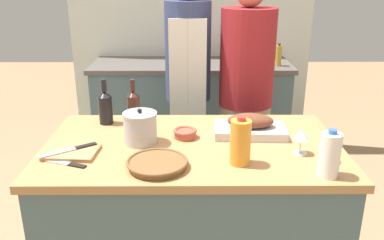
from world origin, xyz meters
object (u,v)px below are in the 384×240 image
object	(u,v)px
wicker_basket	(157,163)
stand_mixer	(232,47)
mixing_bowl	(185,133)
knife_chef	(71,149)
juice_jug	(240,142)
wine_glass_right	(328,142)
wine_bottle_dark	(134,106)
person_cook_aproned	(188,81)
stock_pot	(140,128)
roasting_pan	(250,127)
person_cook_guest	(246,89)
cutting_board	(72,152)
wine_bottle_green	(105,106)
wine_glass_left	(301,135)
condiment_bottle_tall	(279,56)
knife_paring	(66,163)
milk_jug	(330,155)
condiment_bottle_short	(172,51)

from	to	relation	value
wicker_basket	stand_mixer	bearing A→B (deg)	75.30
mixing_bowl	knife_chef	bearing A→B (deg)	-160.43
juice_jug	wine_glass_right	bearing A→B (deg)	3.34
wine_bottle_dark	person_cook_aproned	xyz separation A→B (m)	(0.31, 0.61, -0.01)
stock_pot	person_cook_aproned	distance (m)	0.94
roasting_pan	person_cook_guest	distance (m)	0.75
cutting_board	person_cook_aproned	bearing A→B (deg)	62.04
wine_bottle_green	knife_chef	xyz separation A→B (m)	(-0.09, -0.41, -0.08)
wine_bottle_dark	wine_glass_right	distance (m)	1.09
mixing_bowl	wine_glass_left	world-z (taller)	wine_glass_left
wicker_basket	mixing_bowl	bearing A→B (deg)	70.73
roasting_pan	wine_glass_right	world-z (taller)	wine_glass_right
mixing_bowl	wine_bottle_green	xyz separation A→B (m)	(-0.46, 0.22, 0.08)
condiment_bottle_tall	wicker_basket	bearing A→B (deg)	-116.74
wine_glass_left	person_cook_guest	xyz separation A→B (m)	(-0.13, 0.99, -0.05)
mixing_bowl	wine_glass_right	bearing A→B (deg)	-23.39
roasting_pan	wine_glass_left	xyz separation A→B (m)	(0.21, -0.24, 0.05)
condiment_bottle_tall	knife_paring	bearing A→B (deg)	-126.99
wicker_basket	condiment_bottle_tall	world-z (taller)	condiment_bottle_tall
wicker_basket	knife_paring	xyz separation A→B (m)	(-0.42, 0.04, -0.02)
cutting_board	juice_jug	size ratio (longest dim) A/B	1.13
wine_glass_left	wine_glass_right	bearing A→B (deg)	-39.58
mixing_bowl	milk_jug	xyz separation A→B (m)	(0.62, -0.43, 0.07)
mixing_bowl	person_cook_guest	size ratio (longest dim) A/B	0.07
milk_jug	condiment_bottle_tall	distance (m)	1.88
wine_glass_left	person_cook_aproned	bearing A→B (deg)	117.48
wine_glass_right	stand_mixer	distance (m)	1.93
wine_bottle_dark	wine_glass_right	size ratio (longest dim) A/B	2.02
mixing_bowl	milk_jug	bearing A→B (deg)	-34.51
roasting_pan	milk_jug	distance (m)	0.54
wine_bottle_dark	knife_chef	bearing A→B (deg)	-120.15
condiment_bottle_short	wicker_basket	bearing A→B (deg)	-89.50
milk_jug	condiment_bottle_tall	xyz separation A→B (m)	(0.16, 1.87, 0.05)
knife_paring	stand_mixer	distance (m)	2.16
knife_paring	knife_chef	bearing A→B (deg)	94.48
stock_pot	wine_bottle_green	xyz separation A→B (m)	(-0.23, 0.28, 0.02)
stock_pot	condiment_bottle_tall	world-z (taller)	condiment_bottle_tall
knife_paring	stand_mixer	bearing A→B (deg)	64.17
wicker_basket	stock_pot	xyz separation A→B (m)	(-0.11, 0.28, 0.06)
condiment_bottle_short	person_cook_aproned	world-z (taller)	person_cook_aproned
cutting_board	person_cook_guest	size ratio (longest dim) A/B	0.15
wine_bottle_dark	person_cook_aproned	size ratio (longest dim) A/B	0.15
condiment_bottle_tall	person_cook_aproned	size ratio (longest dim) A/B	0.11
wine_glass_left	stand_mixer	distance (m)	1.84
milk_jug	condiment_bottle_short	world-z (taller)	condiment_bottle_short
roasting_pan	knife_chef	distance (m)	0.93
wine_bottle_green	condiment_bottle_short	distance (m)	1.53
condiment_bottle_tall	person_cook_aproned	world-z (taller)	person_cook_aproned
knife_chef	stand_mixer	bearing A→B (deg)	62.56
wine_glass_left	knife_chef	xyz separation A→B (m)	(-1.11, 0.01, -0.07)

